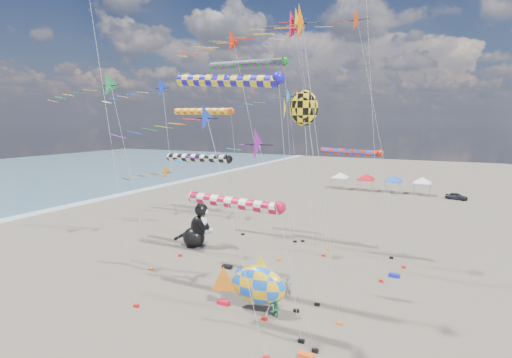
{
  "coord_description": "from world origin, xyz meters",
  "views": [
    {
      "loc": [
        13.77,
        -17.1,
        13.24
      ],
      "look_at": [
        -0.7,
        12.0,
        8.54
      ],
      "focal_mm": 28.0,
      "sensor_mm": 36.0,
      "label": 1
    }
  ],
  "objects": [
    {
      "name": "delta_kite_0",
      "position": [
        3.69,
        3.59,
        11.73
      ],
      "size": [
        8.52,
        2.01,
        13.03
      ],
      "color": "#7E1494",
      "rests_on": "ground"
    },
    {
      "name": "delta_kite_10",
      "position": [
        -4.33,
        23.52,
        15.59
      ],
      "size": [
        10.18,
        1.89,
        16.93
      ],
      "color": "#2294D9",
      "rests_on": "ground"
    },
    {
      "name": "parked_car",
      "position": [
        14.67,
        58.0,
        0.6
      ],
      "size": [
        3.75,
        2.26,
        1.19
      ],
      "primitive_type": "imported",
      "rotation": [
        0.0,
        0.0,
        1.31
      ],
      "color": "#26262D",
      "rests_on": "ground"
    },
    {
      "name": "fish_inflatable",
      "position": [
        2.02,
        6.69,
        1.93
      ],
      "size": [
        5.7,
        2.92,
        4.08
      ],
      "color": "blue",
      "rests_on": "ground"
    },
    {
      "name": "windsock_4",
      "position": [
        -0.46,
        7.72,
        16.02
      ],
      "size": [
        9.66,
        0.87,
        16.52
      ],
      "color": "#1B12BA",
      "rests_on": "ground"
    },
    {
      "name": "delta_kite_1",
      "position": [
        -17.28,
        19.02,
        6.98
      ],
      "size": [
        9.53,
        1.81,
        8.25
      ],
      "color": "orange",
      "rests_on": "ground"
    },
    {
      "name": "delta_kite_9",
      "position": [
        -1.46,
        19.87,
        22.69
      ],
      "size": [
        12.17,
        2.22,
        24.15
      ],
      "color": "#FFB907",
      "rests_on": "ground"
    },
    {
      "name": "windsock_5",
      "position": [
        1.99,
        4.2,
        8.16
      ],
      "size": [
        7.99,
        0.77,
        8.59
      ],
      "color": "red",
      "rests_on": "ground"
    },
    {
      "name": "cat_inflatable",
      "position": [
        -10.28,
        16.89,
        2.52
      ],
      "size": [
        4.01,
        2.49,
        5.05
      ],
      "primitive_type": null,
      "rotation": [
        0.0,
        0.0,
        0.17
      ],
      "color": "black",
      "rests_on": "ground"
    },
    {
      "name": "delta_kite_3",
      "position": [
        -0.14,
        1.68,
        13.04
      ],
      "size": [
        10.8,
        1.65,
        14.32
      ],
      "color": "#1831B8",
      "rests_on": "ground"
    },
    {
      "name": "windsock_1",
      "position": [
        4.95,
        22.18,
        10.16
      ],
      "size": [
        7.43,
        0.64,
        10.57
      ],
      "color": "red",
      "rests_on": "ground"
    },
    {
      "name": "delta_kite_5",
      "position": [
        3.31,
        7.32,
        19.06
      ],
      "size": [
        12.43,
        2.42,
        20.56
      ],
      "color": "orange",
      "rests_on": "ground"
    },
    {
      "name": "child_green",
      "position": [
        3.63,
        6.32,
        0.6
      ],
      "size": [
        0.66,
        0.55,
        1.2
      ],
      "primitive_type": "imported",
      "rotation": [
        0.0,
        0.0,
        -0.19
      ],
      "color": "#207E44",
      "rests_on": "ground"
    },
    {
      "name": "kite_bag_2",
      "position": [
        -0.58,
        6.46,
        0.15
      ],
      "size": [
        0.9,
        0.44,
        0.3
      ],
      "primitive_type": "cube",
      "color": "red",
      "rests_on": "ground"
    },
    {
      "name": "person_adult",
      "position": [
        3.23,
        9.54,
        0.82
      ],
      "size": [
        0.7,
        0.57,
        1.65
      ],
      "primitive_type": "imported",
      "rotation": [
        0.0,
        0.0,
        0.34
      ],
      "color": "slate",
      "rests_on": "ground"
    },
    {
      "name": "delta_kite_6",
      "position": [
        -2.86,
        21.92,
        22.29
      ],
      "size": [
        18.1,
        3.05,
        24.07
      ],
      "color": "#DC0D4D",
      "rests_on": "ground"
    },
    {
      "name": "tent_row",
      "position": [
        1.5,
        60.0,
        3.15
      ],
      "size": [
        19.2,
        4.2,
        3.8
      ],
      "color": "white",
      "rests_on": "ground"
    },
    {
      "name": "angelfish_kite",
      "position": [
        3.4,
        11.29,
        14.12
      ],
      "size": [
        3.74,
        3.02,
        15.55
      ],
      "color": "yellow",
      "rests_on": "ground"
    },
    {
      "name": "delta_kite_8",
      "position": [
        -13.85,
        13.55,
        16.11
      ],
      "size": [
        10.45,
        1.91,
        17.46
      ],
      "color": "#102FC2",
      "rests_on": "ground"
    },
    {
      "name": "delta_kite_11",
      "position": [
        5.23,
        20.02,
        21.73
      ],
      "size": [
        13.57,
        2.4,
        23.24
      ],
      "color": "red",
      "rests_on": "ground"
    },
    {
      "name": "kite_bag_3",
      "position": [
        7.05,
        2.78,
        0.15
      ],
      "size": [
        0.9,
        0.44,
        0.3
      ],
      "primitive_type": "cube",
      "color": "#FF4D15",
      "rests_on": "ground"
    },
    {
      "name": "ground",
      "position": [
        0.0,
        0.0,
        0.0
      ],
      "size": [
        260.0,
        260.0,
        0.0
      ],
      "primitive_type": "plane",
      "color": "brown",
      "rests_on": "ground"
    },
    {
      "name": "windsock_3",
      "position": [
        -12.77,
        22.93,
        14.36
      ],
      "size": [
        9.36,
        0.82,
        14.83
      ],
      "color": "#E95B13",
      "rests_on": "ground"
    },
    {
      "name": "windsock_0",
      "position": [
        -6.48,
        12.51,
        9.95
      ],
      "size": [
        8.21,
        0.74,
        10.37
      ],
      "color": "black",
      "rests_on": "ground"
    },
    {
      "name": "windsock_2",
      "position": [
        -6.9,
        22.96,
        19.45
      ],
      "size": [
        10.83,
        0.97,
        19.98
      ],
      "color": "#167D20",
      "rests_on": "ground"
    },
    {
      "name": "delta_kite_2",
      "position": [
        -14.31,
        9.43,
        16.05
      ],
      "size": [
        11.19,
        2.11,
        17.44
      ],
      "color": "#1D7E44",
      "rests_on": "ground"
    },
    {
      "name": "kite_bag_0",
      "position": [
        -4.03,
        12.81,
        0.15
      ],
      "size": [
        0.9,
        0.44,
        0.3
      ],
      "primitive_type": "cube",
      "color": "black",
      "rests_on": "ground"
    },
    {
      "name": "kite_bag_1",
      "position": [
        9.87,
        17.44,
        0.15
      ],
      "size": [
        0.9,
        0.44,
        0.3
      ],
      "primitive_type": "cube",
      "color": "#151CD4",
      "rests_on": "ground"
    },
    {
      "name": "delta_kite_12",
      "position": [
        -5.83,
        16.75,
        20.62
      ],
      "size": [
        11.94,
        2.22,
        22.04
      ],
      "color": "red",
      "rests_on": "ground"
    },
    {
      "name": "child_blue",
      "position": [
        2.68,
        8.2,
        0.49
      ],
      "size": [
        0.61,
        0.48,
        0.97
      ],
      "primitive_type": "imported",
      "rotation": [
        0.0,
        0.0,
        0.5
      ],
      "color": "#2826B5",
      "rests_on": "ground"
    }
  ]
}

